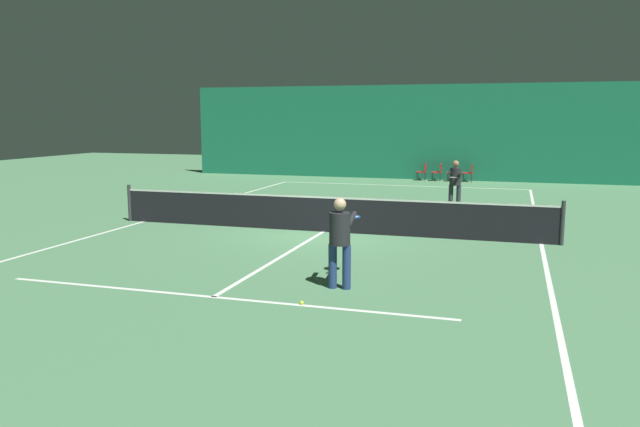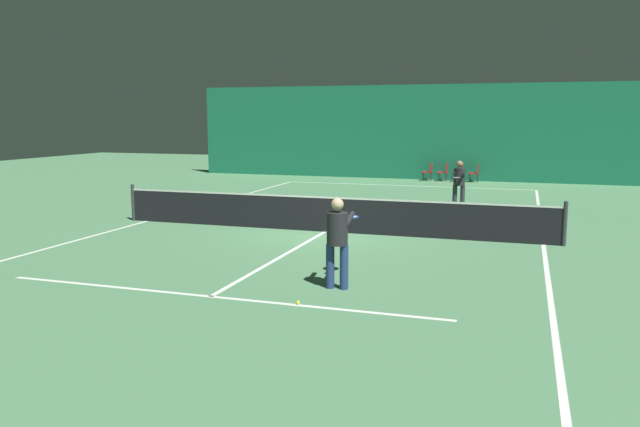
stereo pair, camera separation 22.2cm
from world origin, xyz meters
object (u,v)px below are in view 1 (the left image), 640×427
(player_near, at_px, (340,236))
(tennis_ball, at_px, (302,303))
(player_far, at_px, (455,181))
(courtside_chair_0, at_px, (423,170))
(tennis_net, at_px, (323,213))
(courtside_chair_3, at_px, (469,172))
(courtside_chair_1, at_px, (438,171))
(courtside_chair_2, at_px, (454,171))

(player_near, relative_size, tennis_ball, 24.67)
(player_far, relative_size, courtside_chair_0, 1.92)
(player_far, bearing_deg, courtside_chair_0, -166.10)
(player_near, relative_size, courtside_chair_0, 1.94)
(tennis_net, relative_size, courtside_chair_3, 14.29)
(player_far, bearing_deg, player_near, -6.11)
(player_near, bearing_deg, tennis_ball, 162.41)
(tennis_net, relative_size, player_near, 7.37)
(courtside_chair_3, bearing_deg, courtside_chair_1, -90.00)
(courtside_chair_0, distance_m, courtside_chair_3, 2.19)
(player_far, xyz_separation_m, courtside_chair_1, (-1.61, 9.18, -0.45))
(tennis_ball, bearing_deg, tennis_net, 103.90)
(tennis_net, relative_size, courtside_chair_0, 14.29)
(player_far, height_order, tennis_ball, player_far)
(tennis_net, distance_m, courtside_chair_2, 14.63)
(player_near, relative_size, courtside_chair_1, 1.94)
(tennis_net, xyz_separation_m, courtside_chair_3, (2.80, 14.48, -0.03))
(tennis_net, distance_m, courtside_chair_1, 14.54)
(tennis_net, bearing_deg, player_far, 60.89)
(player_near, height_order, tennis_ball, player_near)
(player_far, bearing_deg, tennis_ball, -7.13)
(player_far, distance_m, courtside_chair_0, 9.49)
(tennis_net, bearing_deg, player_near, -69.91)
(player_near, bearing_deg, player_far, -7.66)
(courtside_chair_2, bearing_deg, player_near, -0.49)
(tennis_net, relative_size, tennis_ball, 181.82)
(courtside_chair_0, relative_size, tennis_ball, 12.73)
(courtside_chair_2, bearing_deg, courtside_chair_3, 90.00)
(player_far, xyz_separation_m, courtside_chair_3, (-0.15, 9.18, -0.45))
(courtside_chair_0, height_order, courtside_chair_1, same)
(tennis_net, height_order, courtside_chair_2, tennis_net)
(player_near, bearing_deg, tennis_net, 18.13)
(player_far, height_order, courtside_chair_0, player_far)
(tennis_net, relative_size, player_far, 7.44)
(player_far, height_order, courtside_chair_3, player_far)
(player_far, distance_m, courtside_chair_3, 9.20)
(tennis_net, xyz_separation_m, tennis_ball, (1.57, -6.36, -0.48))
(courtside_chair_1, relative_size, tennis_ball, 12.73)
(courtside_chair_2, bearing_deg, tennis_net, -8.13)
(courtside_chair_1, xyz_separation_m, courtside_chair_2, (0.73, 0.00, 0.00))
(player_far, xyz_separation_m, courtside_chair_2, (-0.88, 9.18, -0.45))
(courtside_chair_1, distance_m, courtside_chair_3, 1.46)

